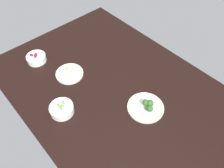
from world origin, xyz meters
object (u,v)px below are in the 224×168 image
bowl_peas (62,109)px  plate_broccoli (146,107)px  plate_eggs (69,73)px  bowl_berries (36,58)px

bowl_peas → plate_broccoli: (-31.42, -38.50, -1.27)cm
plate_eggs → plate_broccoli: 56.31cm
plate_eggs → plate_broccoli: size_ratio=0.85×
bowl_berries → bowl_peas: size_ratio=0.96×
plate_broccoli → bowl_peas: bearing=50.8°
plate_eggs → plate_broccoli: plate_broccoli is taller
bowl_berries → plate_eggs: bearing=-160.2°
plate_eggs → bowl_berries: bearing=19.8°
bowl_peas → bowl_berries: bearing=-12.5°
plate_broccoli → plate_eggs: bearing=18.8°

